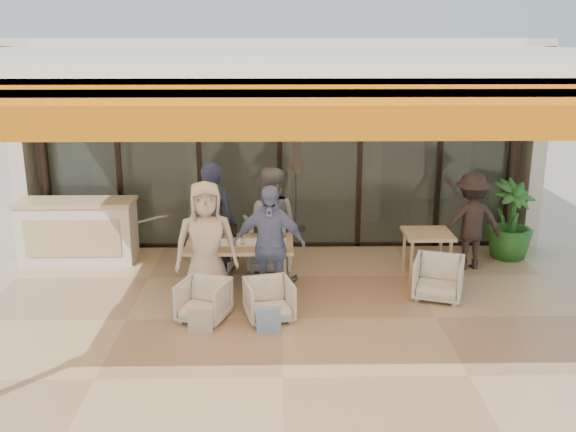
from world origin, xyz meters
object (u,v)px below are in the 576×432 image
diner_cream (206,245)px  potted_palm (511,221)px  dining_table (239,246)px  diner_navy (212,223)px  chair_near_right (269,298)px  standing_woman (471,222)px  diner_grey (270,225)px  side_chair (438,276)px  diner_periwinkle (269,246)px  host_counter (78,231)px  chair_near_left (204,299)px  chair_far_right (270,248)px  side_table (427,239)px  chair_far_left (217,252)px

diner_cream → potted_palm: size_ratio=1.32×
dining_table → diner_navy: diner_navy is taller
chair_near_right → diner_navy: 1.74m
diner_navy → standing_woman: size_ratio=1.18×
diner_grey → side_chair: size_ratio=2.61×
diner_cream → diner_periwinkle: 0.84m
chair_near_right → side_chair: size_ratio=0.89×
host_counter → chair_near_left: (2.26, -2.28, -0.23)m
host_counter → potted_palm: (7.01, 0.03, 0.13)m
chair_near_right → potted_palm: potted_palm is taller
diner_navy → diner_periwinkle: bearing=144.1°
diner_navy → side_chair: bearing=177.9°
diner_periwinkle → diner_navy: bearing=138.7°
side_chair → potted_palm: potted_palm is taller
diner_grey → side_chair: diner_grey is taller
dining_table → diner_grey: diner_grey is taller
diner_grey → diner_navy: bearing=9.9°
chair_near_left → chair_near_right: chair_near_left is taller
diner_grey → chair_far_right: bearing=-80.1°
host_counter → diner_periwinkle: diner_periwinkle is taller
diner_cream → side_table: diner_cream is taller
chair_near_right → side_table: (2.35, 1.40, 0.34)m
chair_far_right → side_table: (2.35, -0.50, 0.29)m
chair_far_right → diner_cream: size_ratio=0.40×
host_counter → chair_far_right: host_counter is taller
chair_near_left → chair_far_right: bearing=84.6°
side_table → potted_palm: (1.57, 0.91, 0.02)m
diner_navy → diner_periwinkle: (0.84, -0.90, -0.07)m
potted_palm → diner_grey: bearing=-166.9°
diner_grey → side_table: (2.35, 0.00, -0.23)m
diner_cream → chair_near_right: bearing=-39.8°
diner_periwinkle → diner_cream: bearing=-174.3°
chair_near_right → chair_far_left: bearing=99.9°
chair_far_left → diner_periwinkle: 1.72m
dining_table → diner_periwinkle: 0.64m
host_counter → side_chair: bearing=-16.6°
chair_near_left → diner_cream: bearing=108.4°
diner_navy → standing_woman: 3.99m
chair_far_left → chair_near_left: chair_near_left is taller
diner_cream → potted_palm: 5.09m
potted_palm → chair_near_left: bearing=-154.1°
side_chair → standing_woman: size_ratio=0.43×
chair_near_right → diner_cream: 1.13m
potted_palm → side_table: bearing=-150.0°
side_chair → side_table: bearing=109.2°
chair_far_left → chair_far_right: 0.84m
diner_grey → side_table: diner_grey is taller
potted_palm → dining_table: bearing=-162.7°
host_counter → potted_palm: 7.01m
chair_near_right → standing_woman: 3.66m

